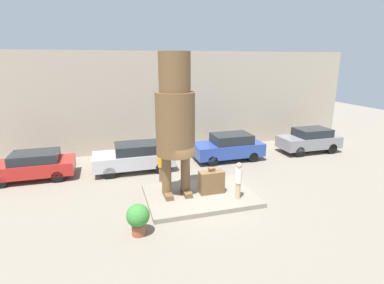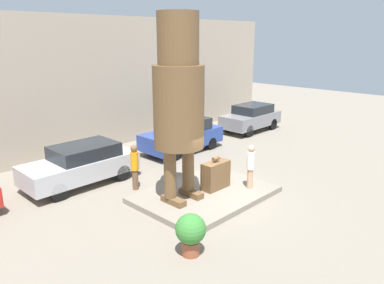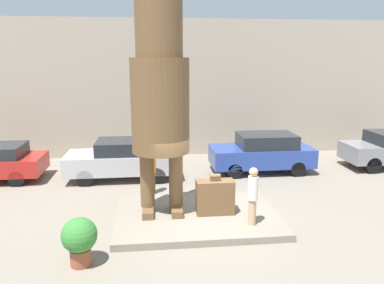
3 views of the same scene
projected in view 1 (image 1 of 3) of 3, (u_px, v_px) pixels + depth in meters
ground_plane at (200, 198)px, 13.65m from camera, size 60.00×60.00×0.00m
pedestal at (200, 196)px, 13.63m from camera, size 4.84×3.47×0.20m
building_backdrop at (163, 102)px, 20.41m from camera, size 28.00×0.60×6.66m
statue_figure at (175, 115)px, 12.60m from camera, size 1.68×1.68×6.21m
giant_suitcase at (211, 182)px, 13.58m from camera, size 1.12×0.50×1.24m
tourist at (238, 179)px, 12.89m from camera, size 0.28×0.28×1.66m
parked_car_red at (33, 165)px, 15.62m from camera, size 4.19×1.86×1.45m
parked_car_silver at (135, 157)px, 16.79m from camera, size 4.44×1.86×1.59m
parked_car_blue at (229, 147)px, 18.66m from camera, size 4.29×1.86×1.65m
parked_car_grey at (310, 140)px, 20.28m from camera, size 4.08×1.80×1.62m
planter_pot at (138, 218)px, 10.58m from camera, size 0.83×0.83×1.17m
worker_hivis at (161, 164)px, 15.25m from camera, size 0.30×0.30×1.77m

